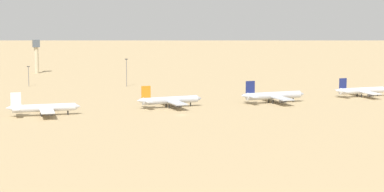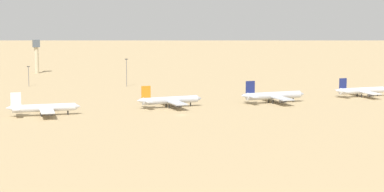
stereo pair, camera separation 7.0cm
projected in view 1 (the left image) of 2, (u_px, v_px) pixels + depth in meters
The scene contains 10 objects.
ground at pixel (181, 115), 310.41m from camera, with size 4000.00×4000.00×0.00m, color tan.
ridge_east at pixel (163, 9), 1250.56m from camera, with size 269.38×265.69×91.72m, color gray.
ridge_far_east at pixel (265, 7), 1540.95m from camera, with size 294.97×267.18×95.88m, color #8E6A61.
parked_jet_white_2 at pixel (43, 108), 307.83m from camera, with size 33.94×28.56×11.21m.
parked_jet_orange_3 at pixel (169, 100), 332.98m from camera, with size 34.36×28.87×11.36m.
parked_jet_navy_4 at pixel (273, 96), 348.63m from camera, with size 36.21×30.28×12.00m.
parked_jet_navy_5 at pixel (361, 91), 372.30m from camera, with size 32.75×27.37×10.86m.
control_tower at pixel (36, 53), 503.87m from camera, with size 5.20×5.20×25.16m.
light_pole_west at pixel (127, 71), 420.05m from camera, with size 1.80×0.50×17.47m.
light_pole_mid at pixel (29, 74), 421.87m from camera, with size 1.80×0.50×12.66m.
Camera 1 is at (-97.20, -290.79, 49.48)m, focal length 63.13 mm.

